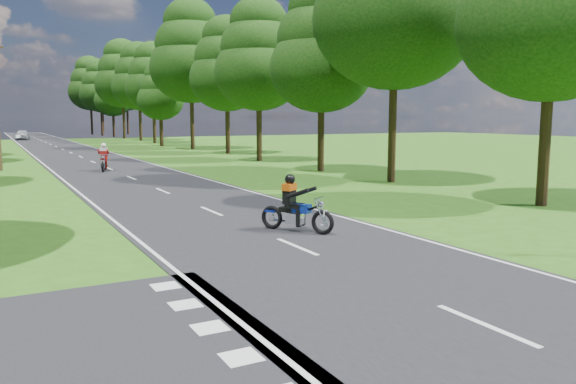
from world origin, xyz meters
TOP-DOWN VIEW (x-y plane):
  - ground at (0.00, 0.00)m, footprint 160.00×160.00m
  - main_road at (0.00, 50.00)m, footprint 7.00×140.00m
  - road_markings at (-0.14, 48.13)m, footprint 7.40×140.00m
  - treeline at (1.43, 60.06)m, footprint 40.00×115.35m
  - rider_near_blue at (0.90, 3.63)m, footprint 1.59×1.98m
  - rider_far_red at (-0.54, 24.71)m, footprint 1.16×2.09m
  - distant_car at (-2.15, 77.78)m, footprint 2.28×4.45m

SIDE VIEW (x-z plane):
  - ground at x=0.00m, z-range 0.00..0.00m
  - main_road at x=0.00m, z-range 0.00..0.02m
  - road_markings at x=-0.14m, z-range 0.02..0.03m
  - distant_car at x=-2.15m, z-range 0.02..1.47m
  - rider_near_blue at x=0.90m, z-range 0.02..1.64m
  - rider_far_red at x=-0.54m, z-range 0.02..1.68m
  - treeline at x=1.43m, z-range 0.86..15.65m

